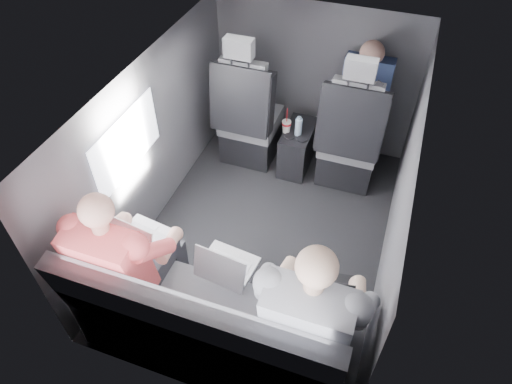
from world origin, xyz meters
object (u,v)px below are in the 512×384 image
(front_seat_left, at_px, (249,122))
(water_bottle, at_px, (299,126))
(soda_cup, at_px, (286,126))
(laptop_silver, at_px, (226,265))
(laptop_white, at_px, (141,236))
(passenger_rear_right, at_px, (312,313))
(center_console, at_px, (297,148))
(passenger_front_right, at_px, (365,92))
(passenger_rear_left, at_px, (128,258))
(laptop_black, at_px, (325,292))
(front_seat_right, at_px, (349,143))
(rear_bench, at_px, (209,328))

(front_seat_left, bearing_deg, water_bottle, -2.69)
(front_seat_left, height_order, soda_cup, front_seat_left)
(laptop_silver, bearing_deg, water_bottle, 90.38)
(laptop_white, bearing_deg, soda_cup, 74.15)
(laptop_white, xyz_separation_m, passenger_rear_right, (1.13, -0.18, 0.02))
(center_console, xyz_separation_m, passenger_front_right, (0.47, 0.22, 0.55))
(passenger_rear_right, bearing_deg, passenger_rear_left, 179.96)
(water_bottle, bearing_deg, passenger_rear_left, -107.03)
(front_seat_left, distance_m, laptop_black, 1.96)
(laptop_black, bearing_deg, laptop_silver, -178.45)
(front_seat_left, distance_m, water_bottle, 0.47)
(laptop_white, xyz_separation_m, passenger_front_right, (1.03, 1.89, 0.11))
(laptop_white, bearing_deg, center_console, 71.64)
(laptop_silver, bearing_deg, front_seat_right, 75.43)
(front_seat_left, bearing_deg, passenger_rear_left, -92.80)
(passenger_rear_right, bearing_deg, front_seat_left, 119.49)
(water_bottle, bearing_deg, front_seat_left, 177.31)
(laptop_silver, height_order, passenger_front_right, passenger_front_right)
(front_seat_left, bearing_deg, soda_cup, -3.58)
(center_console, bearing_deg, front_seat_left, -174.93)
(laptop_black, relative_size, passenger_rear_right, 0.27)
(center_console, height_order, laptop_white, laptop_white)
(front_seat_left, height_order, passenger_front_right, front_seat_left)
(passenger_rear_right, xyz_separation_m, passenger_front_right, (-0.10, 2.07, 0.09))
(front_seat_right, relative_size, rear_bench, 0.79)
(laptop_black, height_order, passenger_front_right, passenger_front_right)
(water_bottle, bearing_deg, front_seat_right, 2.79)
(passenger_rear_left, relative_size, passenger_front_right, 1.63)
(rear_bench, xyz_separation_m, laptop_white, (-0.55, 0.27, 0.32))
(water_bottle, xyz_separation_m, laptop_white, (-0.56, -1.61, 0.15))
(center_console, distance_m, water_bottle, 0.29)
(center_console, bearing_deg, passenger_rear_left, -106.25)
(laptop_white, bearing_deg, passenger_rear_right, -8.93)
(soda_cup, relative_size, passenger_front_right, 0.31)
(soda_cup, distance_m, laptop_silver, 1.65)
(center_console, relative_size, laptop_silver, 1.41)
(passenger_front_right, bearing_deg, water_bottle, -148.98)
(rear_bench, height_order, passenger_rear_right, passenger_rear_right)
(water_bottle, xyz_separation_m, passenger_rear_right, (0.56, -1.79, 0.17))
(rear_bench, distance_m, laptop_white, 0.70)
(front_seat_left, height_order, laptop_white, front_seat_left)
(front_seat_left, relative_size, laptop_black, 3.62)
(water_bottle, distance_m, passenger_front_right, 0.60)
(laptop_black, bearing_deg, passenger_front_right, 93.94)
(front_seat_left, relative_size, passenger_front_right, 1.67)
(soda_cup, distance_m, passenger_rear_left, 1.85)
(rear_bench, relative_size, laptop_black, 4.58)
(laptop_silver, distance_m, passenger_rear_right, 0.57)
(laptop_silver, relative_size, passenger_front_right, 0.45)
(front_seat_right, distance_m, passenger_front_right, 0.43)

